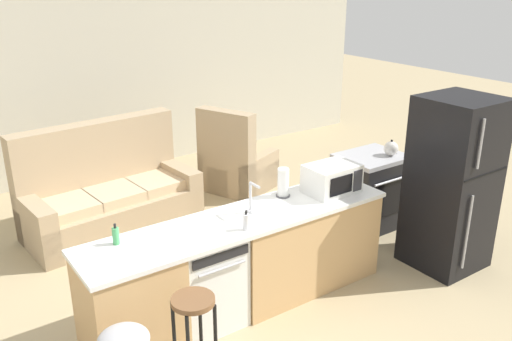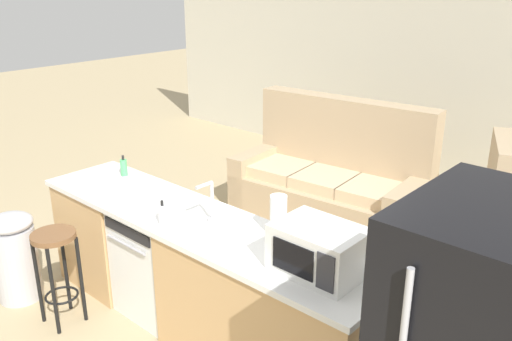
{
  "view_description": "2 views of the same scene",
  "coord_description": "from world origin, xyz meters",
  "px_view_note": "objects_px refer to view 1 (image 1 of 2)",
  "views": [
    {
      "loc": [
        -2.21,
        -3.59,
        2.95
      ],
      "look_at": [
        0.57,
        0.38,
        1.14
      ],
      "focal_mm": 38.0,
      "sensor_mm": 36.0,
      "label": 1
    },
    {
      "loc": [
        2.74,
        -2.25,
        2.5
      ],
      "look_at": [
        0.13,
        0.65,
        1.08
      ],
      "focal_mm": 38.0,
      "sensor_mm": 36.0,
      "label": 2
    }
  ],
  "objects_px": {
    "kettle": "(391,148)",
    "dish_soap_bottle": "(116,236)",
    "refrigerator": "(452,184)",
    "couch": "(108,196)",
    "armchair": "(235,167)",
    "soap_bottle": "(246,222)",
    "dishwasher": "(204,280)",
    "paper_towel_roll": "(283,183)",
    "stove_range": "(370,190)",
    "microwave": "(332,179)",
    "bar_stool": "(194,322)"
  },
  "relations": [
    {
      "from": "refrigerator",
      "to": "couch",
      "type": "xyz_separation_m",
      "value": [
        -2.6,
        2.86,
        -0.5
      ]
    },
    {
      "from": "microwave",
      "to": "armchair",
      "type": "height_order",
      "value": "armchair"
    },
    {
      "from": "refrigerator",
      "to": "couch",
      "type": "height_order",
      "value": "refrigerator"
    },
    {
      "from": "refrigerator",
      "to": "microwave",
      "type": "xyz_separation_m",
      "value": [
        -1.15,
        0.55,
        0.14
      ]
    },
    {
      "from": "stove_range",
      "to": "refrigerator",
      "type": "bearing_deg",
      "value": -90.01
    },
    {
      "from": "stove_range",
      "to": "soap_bottle",
      "type": "xyz_separation_m",
      "value": [
        -2.29,
        -0.75,
        0.52
      ]
    },
    {
      "from": "dish_soap_bottle",
      "to": "armchair",
      "type": "height_order",
      "value": "armchair"
    },
    {
      "from": "dish_soap_bottle",
      "to": "armchair",
      "type": "bearing_deg",
      "value": 41.18
    },
    {
      "from": "dishwasher",
      "to": "microwave",
      "type": "relative_size",
      "value": 1.68
    },
    {
      "from": "armchair",
      "to": "dishwasher",
      "type": "bearing_deg",
      "value": -127.82
    },
    {
      "from": "refrigerator",
      "to": "paper_towel_roll",
      "type": "distance_m",
      "value": 1.77
    },
    {
      "from": "couch",
      "to": "refrigerator",
      "type": "bearing_deg",
      "value": -47.69
    },
    {
      "from": "bar_stool",
      "to": "stove_range",
      "type": "bearing_deg",
      "value": 21.08
    },
    {
      "from": "refrigerator",
      "to": "kettle",
      "type": "bearing_deg",
      "value": 80.15
    },
    {
      "from": "refrigerator",
      "to": "couch",
      "type": "distance_m",
      "value": 3.9
    },
    {
      "from": "refrigerator",
      "to": "bar_stool",
      "type": "height_order",
      "value": "refrigerator"
    },
    {
      "from": "soap_bottle",
      "to": "paper_towel_roll",
      "type": "bearing_deg",
      "value": 29.42
    },
    {
      "from": "soap_bottle",
      "to": "armchair",
      "type": "xyz_separation_m",
      "value": [
        1.56,
        2.61,
        -0.62
      ]
    },
    {
      "from": "stove_range",
      "to": "armchair",
      "type": "relative_size",
      "value": 0.75
    },
    {
      "from": "paper_towel_roll",
      "to": "couch",
      "type": "relative_size",
      "value": 0.14
    },
    {
      "from": "dish_soap_bottle",
      "to": "kettle",
      "type": "xyz_separation_m",
      "value": [
        3.45,
        0.24,
        0.01
      ]
    },
    {
      "from": "stove_range",
      "to": "couch",
      "type": "height_order",
      "value": "couch"
    },
    {
      "from": "bar_stool",
      "to": "couch",
      "type": "xyz_separation_m",
      "value": [
        0.44,
        2.93,
        -0.14
      ]
    },
    {
      "from": "refrigerator",
      "to": "microwave",
      "type": "bearing_deg",
      "value": 154.57
    },
    {
      "from": "kettle",
      "to": "bar_stool",
      "type": "distance_m",
      "value": 3.4
    },
    {
      "from": "refrigerator",
      "to": "paper_towel_roll",
      "type": "xyz_separation_m",
      "value": [
        -1.61,
        0.73,
        0.14
      ]
    },
    {
      "from": "soap_bottle",
      "to": "dish_soap_bottle",
      "type": "xyz_separation_m",
      "value": [
        -0.99,
        0.38,
        0.0
      ]
    },
    {
      "from": "soap_bottle",
      "to": "stove_range",
      "type": "bearing_deg",
      "value": 18.14
    },
    {
      "from": "dish_soap_bottle",
      "to": "soap_bottle",
      "type": "bearing_deg",
      "value": -21.09
    },
    {
      "from": "soap_bottle",
      "to": "armchair",
      "type": "height_order",
      "value": "armchair"
    },
    {
      "from": "soap_bottle",
      "to": "kettle",
      "type": "relative_size",
      "value": 0.86
    },
    {
      "from": "paper_towel_roll",
      "to": "kettle",
      "type": "bearing_deg",
      "value": 7.64
    },
    {
      "from": "kettle",
      "to": "soap_bottle",
      "type": "bearing_deg",
      "value": -165.74
    },
    {
      "from": "dishwasher",
      "to": "paper_towel_roll",
      "type": "relative_size",
      "value": 2.98
    },
    {
      "from": "microwave",
      "to": "soap_bottle",
      "type": "xyz_separation_m",
      "value": [
        -1.14,
        -0.2,
        -0.07
      ]
    },
    {
      "from": "dishwasher",
      "to": "soap_bottle",
      "type": "bearing_deg",
      "value": -33.4
    },
    {
      "from": "dishwasher",
      "to": "couch",
      "type": "bearing_deg",
      "value": 90.06
    },
    {
      "from": "dish_soap_bottle",
      "to": "dishwasher",
      "type": "bearing_deg",
      "value": -14.68
    },
    {
      "from": "paper_towel_roll",
      "to": "kettle",
      "type": "distance_m",
      "value": 1.79
    },
    {
      "from": "dishwasher",
      "to": "armchair",
      "type": "bearing_deg",
      "value": 52.18
    },
    {
      "from": "kettle",
      "to": "armchair",
      "type": "relative_size",
      "value": 0.17
    },
    {
      "from": "kettle",
      "to": "dish_soap_bottle",
      "type": "bearing_deg",
      "value": -175.94
    },
    {
      "from": "bar_stool",
      "to": "microwave",
      "type": "bearing_deg",
      "value": 18.25
    },
    {
      "from": "armchair",
      "to": "dish_soap_bottle",
      "type": "bearing_deg",
      "value": -138.82
    },
    {
      "from": "paper_towel_roll",
      "to": "stove_range",
      "type": "bearing_deg",
      "value": 12.75
    },
    {
      "from": "kettle",
      "to": "bar_stool",
      "type": "xyz_separation_m",
      "value": [
        -3.21,
        -1.05,
        -0.45
      ]
    },
    {
      "from": "microwave",
      "to": "paper_towel_roll",
      "type": "relative_size",
      "value": 1.77
    },
    {
      "from": "dishwasher",
      "to": "microwave",
      "type": "xyz_separation_m",
      "value": [
        1.45,
        -0.0,
        0.62
      ]
    },
    {
      "from": "dishwasher",
      "to": "dish_soap_bottle",
      "type": "relative_size",
      "value": 4.77
    },
    {
      "from": "refrigerator",
      "to": "dish_soap_bottle",
      "type": "xyz_separation_m",
      "value": [
        -3.28,
        0.73,
        0.07
      ]
    }
  ]
}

